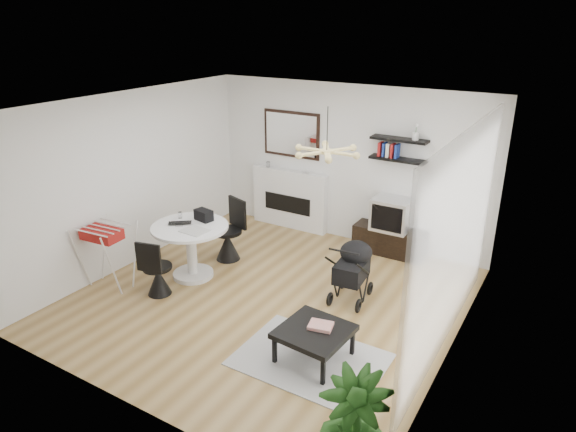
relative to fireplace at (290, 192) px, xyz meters
The scene contains 25 objects.
floor 2.75m from the fireplace, 65.59° to the right, with size 5.00×5.00×0.00m, color olive.
ceiling 3.34m from the fireplace, 65.59° to the right, with size 5.00×5.00×0.00m, color white.
wall_back 1.29m from the fireplace, ahead, with size 5.00×5.00×0.00m, color white.
wall_left 2.88m from the fireplace, 120.01° to the right, with size 5.00×5.00×0.00m, color white.
wall_right 4.39m from the fireplace, 33.95° to the right, with size 5.00×5.00×0.00m, color white.
sheer_curtain 4.20m from the fireplace, 32.43° to the right, with size 0.04×3.60×2.60m, color white.
fireplace is the anchor object (origin of this frame).
shelf_lower 2.22m from the fireplace, ahead, with size 0.90×0.25×0.04m, color black.
shelf_upper 2.37m from the fireplace, ahead, with size 0.90×0.25×0.04m, color black.
pendant_lamp 3.15m from the fireplace, 49.71° to the right, with size 0.90×0.90×0.10m, color tan, non-canonical shape.
tv_console 2.08m from the fireplace, ahead, with size 1.19×0.42×0.45m, color black.
crt_tv 2.04m from the fireplace, ahead, with size 0.60×0.53×0.53m.
dining_table 2.48m from the fireplace, 95.80° to the right, with size 1.14×1.14×0.83m.
laptop 2.55m from the fireplace, 98.79° to the right, with size 0.34×0.22×0.03m, color black.
black_bag 2.20m from the fireplace, 95.51° to the right, with size 0.28×0.17×0.17m, color black.
newspaper 2.58m from the fireplace, 91.26° to the right, with size 0.37×0.30×0.01m, color beige.
drinking_glass 2.38m from the fireplace, 104.13° to the right, with size 0.06×0.06×0.10m, color white.
chair_far 1.73m from the fireplace, 94.98° to the right, with size 0.52×0.53×1.00m.
chair_near 3.17m from the fireplace, 95.63° to the right, with size 0.44×0.45×0.87m.
drying_rack 3.49m from the fireplace, 108.06° to the right, with size 0.69×0.65×0.96m.
stroller 2.77m from the fireplace, 40.70° to the right, with size 0.52×0.78×0.92m.
rug 4.09m from the fireplace, 55.80° to the right, with size 1.66×1.20×0.01m, color #989898.
coffee_table 4.02m from the fireplace, 55.16° to the right, with size 0.82×0.82×0.39m.
magazines 3.98m from the fireplace, 54.07° to the right, with size 0.27×0.21×0.04m, color #C03B30.
potted_plant 5.69m from the fireplace, 53.95° to the right, with size 0.61×0.61×1.08m, color #205017.
Camera 1 is at (3.48, -5.26, 3.73)m, focal length 32.00 mm.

